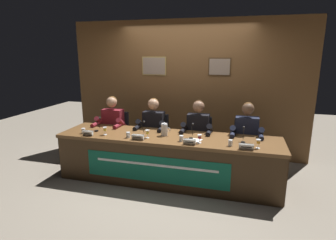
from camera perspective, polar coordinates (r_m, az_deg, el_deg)
ground_plane at (r=4.52m, az=0.00°, el=-12.22°), size 12.00×12.00×0.00m
wall_back_panelled at (r=5.42m, az=3.78°, el=6.52°), size 4.62×0.14×2.60m
conference_table at (r=4.22m, az=-0.44°, el=-6.64°), size 3.42×0.85×0.73m
chair_far_left at (r=5.28m, az=-10.59°, el=-3.45°), size 0.44×0.45×0.90m
panelist_far_left at (r=5.04m, az=-11.71°, el=-1.08°), size 0.51×0.48×1.23m
nameplate_far_left at (r=4.42m, az=-16.31°, el=-2.63°), size 0.17×0.06×0.08m
juice_glass_far_left at (r=4.39m, az=-12.97°, el=-1.93°), size 0.06×0.06×0.12m
water_cup_far_left at (r=4.56m, az=-17.15°, el=-2.22°), size 0.06×0.06×0.08m
microphone_far_left at (r=4.64m, az=-14.43°, el=-1.30°), size 0.06×0.17×0.22m
chair_center_left at (r=5.00m, az=-2.49°, el=-4.21°), size 0.44×0.45×0.90m
panelist_center_left at (r=4.74m, az=-3.26°, el=-1.74°), size 0.51×0.48×1.23m
nameplate_center_left at (r=4.07m, az=-6.29°, el=-3.56°), size 0.19×0.06×0.08m
juice_glass_center_left at (r=4.13m, az=-4.32°, el=-2.59°), size 0.06×0.06×0.12m
water_cup_center_left at (r=4.19m, az=-8.26°, el=-3.13°), size 0.06×0.06×0.08m
microphone_center_left at (r=4.26m, az=-5.38°, el=-2.26°), size 0.06×0.17×0.22m
chair_center_right at (r=4.83m, az=6.40°, el=-4.94°), size 0.44×0.45×0.90m
panelist_center_right at (r=4.56m, az=6.10°, el=-2.42°), size 0.51×0.48×1.23m
nameplate_center_right at (r=3.85m, az=4.46°, el=-4.54°), size 0.18×0.06×0.08m
juice_glass_center_right at (r=3.91m, az=6.57°, el=-3.56°), size 0.06×0.06×0.12m
water_cup_center_right at (r=3.99m, az=2.78°, el=-3.89°), size 0.06×0.06×0.08m
microphone_center_right at (r=4.12m, az=4.93°, el=-2.82°), size 0.06×0.17×0.22m
chair_far_right at (r=4.78m, az=15.72°, el=-5.57°), size 0.44×0.45×0.90m
panelist_far_right at (r=4.51m, az=15.94°, el=-3.07°), size 0.51×0.48×1.23m
nameplate_far_right at (r=3.78m, az=15.93°, el=-5.37°), size 0.19×0.06×0.08m
juice_glass_far_right at (r=3.87m, az=18.24°, el=-4.38°), size 0.06×0.06×0.12m
water_cup_far_right at (r=3.88m, az=12.82°, el=-4.71°), size 0.06×0.06×0.08m
microphone_far_right at (r=4.07m, az=15.35°, el=-3.47°), size 0.06×0.17×0.22m
water_pitcher_central at (r=4.24m, az=-0.76°, el=-1.99°), size 0.15×0.10×0.21m
document_stack_center_right at (r=4.04m, az=5.46°, el=-4.17°), size 0.24×0.19×0.01m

